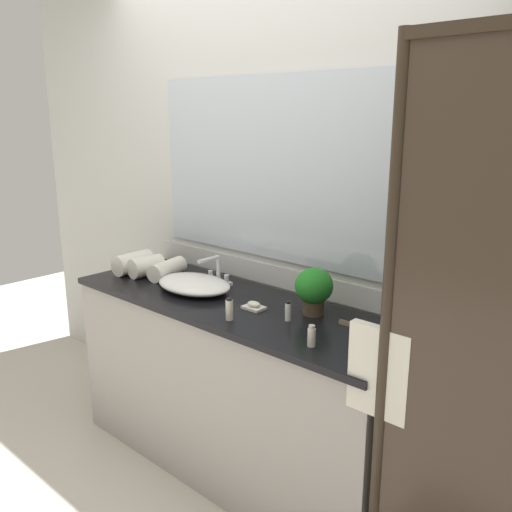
{
  "coord_description": "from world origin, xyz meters",
  "views": [
    {
      "loc": [
        1.72,
        -1.75,
        1.76
      ],
      "look_at": [
        0.15,
        0.0,
        1.15
      ],
      "focal_mm": 38.03,
      "sensor_mm": 36.0,
      "label": 1
    }
  ],
  "objects_px": {
    "amenity_bottle_shampoo": "(288,311)",
    "rolled_towel_middle": "(146,266)",
    "faucet": "(217,274)",
    "potted_plant": "(314,288)",
    "amenity_bottle_lotion": "(312,336)",
    "rolled_towel_near_edge": "(133,263)",
    "soap_dish": "(254,306)",
    "rolled_towel_far_edge": "(167,269)",
    "sink_basin": "(194,284)",
    "amenity_bottle_body_wash": "(229,309)"
  },
  "relations": [
    {
      "from": "amenity_bottle_shampoo",
      "to": "amenity_bottle_body_wash",
      "type": "xyz_separation_m",
      "value": [
        -0.19,
        -0.16,
        0.01
      ]
    },
    {
      "from": "amenity_bottle_lotion",
      "to": "amenity_bottle_body_wash",
      "type": "bearing_deg",
      "value": -178.49
    },
    {
      "from": "soap_dish",
      "to": "amenity_bottle_lotion",
      "type": "xyz_separation_m",
      "value": [
        0.44,
        -0.16,
        0.03
      ]
    },
    {
      "from": "faucet",
      "to": "amenity_bottle_body_wash",
      "type": "relative_size",
      "value": 1.71
    },
    {
      "from": "faucet",
      "to": "amenity_bottle_body_wash",
      "type": "xyz_separation_m",
      "value": [
        0.42,
        -0.33,
        -0.01
      ]
    },
    {
      "from": "rolled_towel_far_edge",
      "to": "rolled_towel_near_edge",
      "type": "bearing_deg",
      "value": -163.19
    },
    {
      "from": "faucet",
      "to": "amenity_bottle_lotion",
      "type": "xyz_separation_m",
      "value": [
        0.85,
        -0.32,
        -0.01
      ]
    },
    {
      "from": "soap_dish",
      "to": "amenity_bottle_body_wash",
      "type": "xyz_separation_m",
      "value": [
        0.01,
        -0.17,
        0.03
      ]
    },
    {
      "from": "amenity_bottle_shampoo",
      "to": "rolled_towel_near_edge",
      "type": "height_order",
      "value": "rolled_towel_near_edge"
    },
    {
      "from": "faucet",
      "to": "amenity_bottle_lotion",
      "type": "distance_m",
      "value": 0.9
    },
    {
      "from": "faucet",
      "to": "soap_dish",
      "type": "height_order",
      "value": "faucet"
    },
    {
      "from": "amenity_bottle_body_wash",
      "to": "soap_dish",
      "type": "bearing_deg",
      "value": 94.16
    },
    {
      "from": "faucet",
      "to": "potted_plant",
      "type": "xyz_separation_m",
      "value": [
        0.65,
        -0.03,
        0.07
      ]
    },
    {
      "from": "amenity_bottle_shampoo",
      "to": "rolled_towel_middle",
      "type": "bearing_deg",
      "value": 179.68
    },
    {
      "from": "potted_plant",
      "to": "rolled_towel_near_edge",
      "type": "xyz_separation_m",
      "value": [
        -1.15,
        -0.14,
        -0.06
      ]
    },
    {
      "from": "potted_plant",
      "to": "amenity_bottle_shampoo",
      "type": "bearing_deg",
      "value": -104.39
    },
    {
      "from": "potted_plant",
      "to": "soap_dish",
      "type": "distance_m",
      "value": 0.29
    },
    {
      "from": "potted_plant",
      "to": "soap_dish",
      "type": "xyz_separation_m",
      "value": [
        -0.24,
        -0.13,
        -0.11
      ]
    },
    {
      "from": "rolled_towel_far_edge",
      "to": "amenity_bottle_shampoo",
      "type": "bearing_deg",
      "value": -4.08
    },
    {
      "from": "faucet",
      "to": "rolled_towel_middle",
      "type": "bearing_deg",
      "value": -157.92
    },
    {
      "from": "amenity_bottle_lotion",
      "to": "rolled_towel_middle",
      "type": "bearing_deg",
      "value": 172.78
    },
    {
      "from": "rolled_towel_middle",
      "to": "sink_basin",
      "type": "bearing_deg",
      "value": 0.0
    },
    {
      "from": "faucet",
      "to": "potted_plant",
      "type": "height_order",
      "value": "potted_plant"
    },
    {
      "from": "amenity_bottle_lotion",
      "to": "rolled_towel_near_edge",
      "type": "distance_m",
      "value": 1.36
    },
    {
      "from": "amenity_bottle_shampoo",
      "to": "amenity_bottle_lotion",
      "type": "bearing_deg",
      "value": -32.63
    },
    {
      "from": "faucet",
      "to": "rolled_towel_middle",
      "type": "distance_m",
      "value": 0.42
    },
    {
      "from": "amenity_bottle_lotion",
      "to": "amenity_bottle_shampoo",
      "type": "distance_m",
      "value": 0.28
    },
    {
      "from": "amenity_bottle_lotion",
      "to": "rolled_towel_near_edge",
      "type": "xyz_separation_m",
      "value": [
        -1.35,
        0.15,
        0.02
      ]
    },
    {
      "from": "faucet",
      "to": "rolled_towel_middle",
      "type": "height_order",
      "value": "faucet"
    },
    {
      "from": "sink_basin",
      "to": "amenity_bottle_shampoo",
      "type": "xyz_separation_m",
      "value": [
        0.61,
        -0.01,
        0.01
      ]
    },
    {
      "from": "amenity_bottle_body_wash",
      "to": "rolled_towel_far_edge",
      "type": "xyz_separation_m",
      "value": [
        -0.7,
        0.23,
        -0.0
      ]
    },
    {
      "from": "rolled_towel_near_edge",
      "to": "rolled_towel_middle",
      "type": "height_order",
      "value": "rolled_towel_near_edge"
    },
    {
      "from": "rolled_towel_near_edge",
      "to": "amenity_bottle_body_wash",
      "type": "bearing_deg",
      "value": -9.87
    },
    {
      "from": "soap_dish",
      "to": "amenity_bottle_shampoo",
      "type": "distance_m",
      "value": 0.21
    },
    {
      "from": "amenity_bottle_body_wash",
      "to": "rolled_towel_far_edge",
      "type": "relative_size",
      "value": 0.42
    },
    {
      "from": "sink_basin",
      "to": "rolled_towel_far_edge",
      "type": "distance_m",
      "value": 0.29
    },
    {
      "from": "sink_basin",
      "to": "amenity_bottle_lotion",
      "type": "bearing_deg",
      "value": -10.5
    },
    {
      "from": "rolled_towel_middle",
      "to": "amenity_bottle_lotion",
      "type": "bearing_deg",
      "value": -7.22
    },
    {
      "from": "faucet",
      "to": "potted_plant",
      "type": "bearing_deg",
      "value": -2.37
    },
    {
      "from": "sink_basin",
      "to": "rolled_towel_far_edge",
      "type": "xyz_separation_m",
      "value": [
        -0.28,
        0.06,
        0.01
      ]
    },
    {
      "from": "potted_plant",
      "to": "amenity_bottle_lotion",
      "type": "bearing_deg",
      "value": -55.23
    },
    {
      "from": "rolled_towel_far_edge",
      "to": "faucet",
      "type": "bearing_deg",
      "value": 19.72
    },
    {
      "from": "potted_plant",
      "to": "faucet",
      "type": "bearing_deg",
      "value": 177.63
    },
    {
      "from": "soap_dish",
      "to": "potted_plant",
      "type": "bearing_deg",
      "value": 27.88
    },
    {
      "from": "sink_basin",
      "to": "rolled_towel_near_edge",
      "type": "xyz_separation_m",
      "value": [
        -0.5,
        -0.01,
        0.02
      ]
    },
    {
      "from": "amenity_bottle_shampoo",
      "to": "potted_plant",
      "type": "bearing_deg",
      "value": 75.61
    },
    {
      "from": "potted_plant",
      "to": "amenity_bottle_body_wash",
      "type": "height_order",
      "value": "potted_plant"
    },
    {
      "from": "potted_plant",
      "to": "rolled_towel_near_edge",
      "type": "distance_m",
      "value": 1.16
    },
    {
      "from": "rolled_towel_far_edge",
      "to": "soap_dish",
      "type": "bearing_deg",
      "value": -4.49
    },
    {
      "from": "soap_dish",
      "to": "amenity_bottle_lotion",
      "type": "distance_m",
      "value": 0.47
    }
  ]
}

